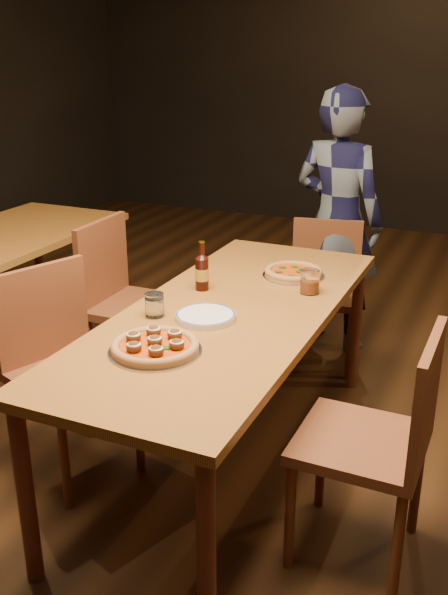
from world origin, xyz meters
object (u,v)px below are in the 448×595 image
at_px(chair_end, 323,294).
at_px(beer_bottle, 202,273).
at_px(chair_main_sw, 139,305).
at_px(chair_main_e, 361,440).
at_px(pizza_meatball, 155,346).
at_px(diner, 338,222).
at_px(amber_glass, 310,282).
at_px(pizza_margherita, 293,272).
at_px(table_main, 229,325).
at_px(chair_main_nw, 73,374).
at_px(plate_stack, 206,316).
at_px(water_glass, 155,305).

bearing_deg(chair_end, beer_bottle, -118.44).
relative_size(chair_main_sw, chair_main_e, 1.03).
xyz_separation_m(chair_end, pizza_meatball, (-0.17, -1.64, 0.34)).
distance_m(chair_main_sw, pizza_meatball, 1.17).
distance_m(beer_bottle, diner, 1.33).
bearing_deg(amber_glass, pizza_margherita, 125.84).
distance_m(table_main, pizza_meatball, 0.50).
xyz_separation_m(chair_main_sw, pizza_meatball, (0.65, -0.94, 0.28)).
xyz_separation_m(chair_main_nw, amber_glass, (0.83, 0.65, 0.33)).
bearing_deg(pizza_margherita, beer_bottle, -132.27).
relative_size(chair_main_nw, pizza_meatball, 2.81).
distance_m(pizza_margherita, beer_bottle, 0.48).
height_order(pizza_margherita, plate_stack, pizza_margherita).
height_order(table_main, chair_main_e, chair_main_e).
height_order(table_main, pizza_margherita, pizza_margherita).
bearing_deg(plate_stack, water_glass, -165.06).
relative_size(pizza_meatball, beer_bottle, 1.54).
height_order(plate_stack, beer_bottle, beer_bottle).
distance_m(table_main, plate_stack, 0.17).
distance_m(chair_end, pizza_margherita, 0.72).
height_order(table_main, amber_glass, amber_glass).
relative_size(table_main, water_glass, 20.47).
bearing_deg(chair_end, pizza_margherita, -99.78).
distance_m(water_glass, amber_glass, 0.72).
bearing_deg(water_glass, pizza_meatball, -60.15).
height_order(pizza_margherita, water_glass, water_glass).
bearing_deg(beer_bottle, chair_main_e, -29.89).
bearing_deg(chair_end, pizza_meatball, -107.49).
relative_size(beer_bottle, water_glass, 2.26).
distance_m(pizza_meatball, water_glass, 0.34).
height_order(chair_end, pizza_meatball, chair_end).
distance_m(chair_main_nw, amber_glass, 1.11).
bearing_deg(chair_main_sw, chair_end, -50.19).
bearing_deg(chair_main_nw, water_glass, -48.29).
xyz_separation_m(table_main, plate_stack, (-0.04, -0.14, 0.08)).
bearing_deg(amber_glass, chair_main_e, -58.11).
distance_m(pizza_margherita, amber_glass, 0.24).
xyz_separation_m(chair_main_nw, water_glass, (0.34, 0.13, 0.32)).
bearing_deg(amber_glass, table_main, -127.37).
height_order(chair_main_nw, amber_glass, chair_main_nw).
height_order(chair_main_e, amber_glass, chair_main_e).
relative_size(chair_end, diner, 0.55).
xyz_separation_m(chair_main_nw, plate_stack, (0.54, 0.19, 0.28)).
bearing_deg(diner, chair_end, 107.53).
distance_m(table_main, beer_bottle, 0.31).
xyz_separation_m(chair_main_sw, water_glass, (0.48, -0.64, 0.31)).
xyz_separation_m(chair_end, diner, (-0.02, 0.31, 0.36)).
height_order(chair_main_nw, plate_stack, chair_main_nw).
xyz_separation_m(chair_main_sw, amber_glass, (0.97, -0.12, 0.32)).
xyz_separation_m(chair_main_e, pizza_meatball, (-0.73, -0.16, 0.30)).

